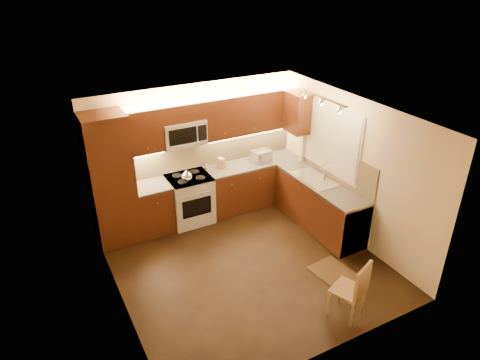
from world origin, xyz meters
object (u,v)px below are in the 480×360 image
toaster_oven (261,156)px  knife_block (221,163)px  microwave (183,132)px  sink (317,175)px  stove (190,199)px  soap_bottle (302,157)px  dining_chair (348,289)px  kettle (187,175)px

toaster_oven → knife_block: size_ratio=1.78×
microwave → knife_block: 1.00m
sink → knife_block: knife_block is taller
stove → knife_block: (0.69, 0.09, 0.54)m
sink → knife_block: size_ratio=4.33×
soap_bottle → dining_chair: soap_bottle is taller
kettle → dining_chair: bearing=-67.7°
sink → microwave: bearing=147.8°
stove → sink: sink is taller
kettle → dining_chair: 3.39m
microwave → soap_bottle: bearing=-11.9°
stove → dining_chair: 3.42m
toaster_oven → soap_bottle: bearing=-35.9°
sink → dining_chair: size_ratio=0.95×
microwave → stove: bearing=-90.0°
microwave → dining_chair: size_ratio=0.84×
sink → dining_chair: (-1.05, -2.16, -0.52)m
knife_block → soap_bottle: 1.59m
toaster_oven → dining_chair: 3.41m
toaster_oven → dining_chair: (-0.58, -3.31, -0.55)m
toaster_oven → dining_chair: bearing=-108.4°
knife_block → soap_bottle: size_ratio=1.21×
microwave → knife_block: (0.69, -0.04, -0.72)m
stove → soap_bottle: size_ratio=5.61×
stove → kettle: 0.58m
toaster_oven → soap_bottle: (0.70, -0.36, -0.02)m
knife_block → kettle: bearing=169.9°
stove → sink: bearing=-29.4°
microwave → dining_chair: 3.77m
stove → knife_block: size_ratio=4.63×
dining_chair → soap_bottle: bearing=44.5°
sink → soap_bottle: 0.82m
microwave → soap_bottle: microwave is taller
microwave → toaster_oven: 1.69m
kettle → toaster_oven: kettle is taller
sink → toaster_oven: 1.24m
dining_chair → stove: bearing=84.1°
stove → toaster_oven: toaster_oven is taller
knife_block → dining_chair: bearing=-110.5°
microwave → soap_bottle: (2.23, -0.47, -0.74)m
kettle → knife_block: bearing=19.1°
soap_bottle → dining_chair: 3.26m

